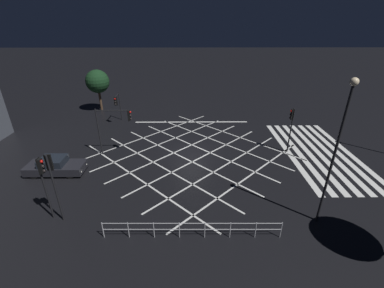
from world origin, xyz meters
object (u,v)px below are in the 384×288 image
at_px(street_lamp_east, 338,140).
at_px(traffic_light_nw_cross, 43,177).
at_px(traffic_light_nw_main, 52,175).
at_px(traffic_light_ne_main, 117,103).
at_px(street_tree_near, 97,82).
at_px(traffic_light_median_north, 115,121).
at_px(traffic_light_median_south, 291,122).
at_px(waiting_car, 55,166).

bearing_deg(street_lamp_east, traffic_light_nw_cross, 88.54).
distance_m(traffic_light_nw_main, traffic_light_nw_cross, 0.66).
bearing_deg(traffic_light_ne_main, street_lamp_east, 43.84).
xyz_separation_m(traffic_light_ne_main, street_tree_near, (4.54, 3.50, 1.40)).
height_order(traffic_light_median_north, traffic_light_nw_main, traffic_light_nw_main).
relative_size(street_lamp_east, street_tree_near, 1.60).
relative_size(traffic_light_median_south, street_tree_near, 0.77).
height_order(traffic_light_nw_main, traffic_light_nw_cross, traffic_light_nw_main).
height_order(traffic_light_median_south, traffic_light_nw_main, traffic_light_nw_main).
height_order(traffic_light_median_south, traffic_light_nw_cross, traffic_light_nw_cross).
bearing_deg(traffic_light_median_south, waiting_car, 10.12).
bearing_deg(waiting_car, traffic_light_median_south, 10.12).
bearing_deg(traffic_light_nw_main, traffic_light_median_south, -62.22).
bearing_deg(waiting_car, street_lamp_east, -16.87).
distance_m(traffic_light_nw_main, traffic_light_ne_main, 16.30).
bearing_deg(street_lamp_east, traffic_light_nw_main, 88.96).
bearing_deg(traffic_light_median_south, traffic_light_nw_main, 27.78).
bearing_deg(traffic_light_nw_main, traffic_light_median_north, -8.88).
relative_size(traffic_light_median_north, street_lamp_east, 0.50).
bearing_deg(traffic_light_median_north, traffic_light_median_south, 1.14).
bearing_deg(street_lamp_east, waiting_car, 73.13).
distance_m(traffic_light_median_south, waiting_car, 19.82).
xyz_separation_m(traffic_light_nw_main, street_tree_near, (20.81, 4.08, 0.69)).
bearing_deg(street_tree_near, street_lamp_east, -137.40).
relative_size(traffic_light_median_north, street_tree_near, 0.80).
height_order(traffic_light_median_south, traffic_light_ne_main, traffic_light_median_south).
relative_size(traffic_light_ne_main, street_lamp_east, 0.40).
bearing_deg(traffic_light_median_south, traffic_light_median_north, 1.14).
distance_m(traffic_light_median_south, street_tree_near, 23.91).
distance_m(traffic_light_ne_main, traffic_light_nw_cross, 16.15).
height_order(traffic_light_nw_main, traffic_light_ne_main, traffic_light_nw_main).
distance_m(traffic_light_median_south, street_lamp_east, 9.37).
height_order(traffic_light_nw_main, waiting_car, traffic_light_nw_main).
relative_size(traffic_light_nw_cross, street_lamp_east, 0.48).
distance_m(traffic_light_nw_cross, waiting_car, 6.05).
height_order(traffic_light_ne_main, street_lamp_east, street_lamp_east).
height_order(traffic_light_median_south, street_lamp_east, street_lamp_east).
bearing_deg(street_lamp_east, street_tree_near, 42.60).
bearing_deg(street_tree_near, traffic_light_nw_cross, -170.49).
relative_size(traffic_light_nw_main, street_lamp_east, 0.52).
xyz_separation_m(traffic_light_median_north, waiting_car, (-3.16, 4.18, -2.54)).
relative_size(street_tree_near, waiting_car, 1.21).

